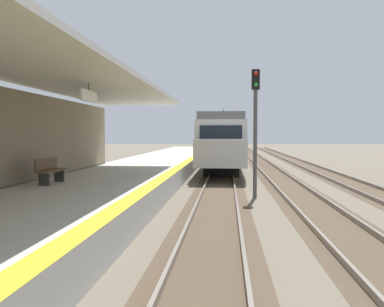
{
  "coord_description": "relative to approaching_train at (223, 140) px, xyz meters",
  "views": [
    {
      "loc": [
        2.27,
        1.07,
        2.59
      ],
      "look_at": [
        1.36,
        11.33,
        2.1
      ],
      "focal_mm": 37.63,
      "sensor_mm": 36.0,
      "label": 1
    }
  ],
  "objects": [
    {
      "name": "approaching_train",
      "position": [
        0.0,
        0.0,
        0.0
      ],
      "size": [
        2.93,
        19.6,
        4.76
      ],
      "color": "silver",
      "rests_on": "ground"
    },
    {
      "name": "track_pair_nearest_platform",
      "position": [
        -0.0,
        -11.77,
        -2.13
      ],
      "size": [
        2.34,
        120.0,
        0.16
      ],
      "color": "#4C3D2D",
      "rests_on": "ground"
    },
    {
      "name": "station_platform",
      "position": [
        -4.4,
        -15.77,
        -1.73
      ],
      "size": [
        5.0,
        80.0,
        0.91
      ],
      "color": "#B7B5AD",
      "rests_on": "ground"
    },
    {
      "name": "track_pair_far_side",
      "position": [
        6.8,
        -11.77,
        -2.13
      ],
      "size": [
        2.34,
        120.0,
        0.16
      ],
      "color": "#4C3D2D",
      "rests_on": "ground"
    },
    {
      "name": "track_pair_middle",
      "position": [
        3.4,
        -11.77,
        -2.13
      ],
      "size": [
        2.34,
        120.0,
        0.16
      ],
      "color": "#4C3D2D",
      "rests_on": "ground"
    },
    {
      "name": "platform_bench",
      "position": [
        -5.72,
        -17.41,
        -0.8
      ],
      "size": [
        0.45,
        1.6,
        0.88
      ],
      "color": "brown",
      "rests_on": "station_platform"
    },
    {
      "name": "rail_signal_post",
      "position": [
        1.49,
        -14.23,
        1.02
      ],
      "size": [
        0.32,
        0.34,
        5.2
      ],
      "color": "#4C4C4C",
      "rests_on": "ground"
    }
  ]
}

